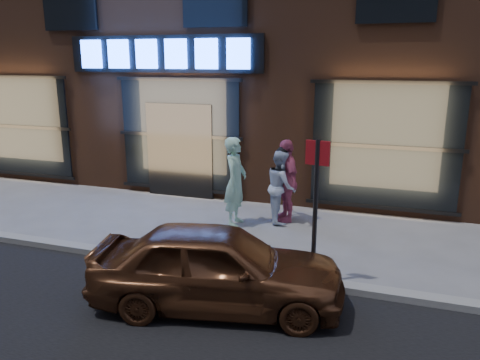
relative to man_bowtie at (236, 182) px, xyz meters
The scene contains 8 objects.
ground 3.26m from the man_bowtie, 131.18° to the right, with size 90.00×90.00×0.00m, color slate.
curb 3.24m from the man_bowtie, 131.18° to the right, with size 60.00×0.25×0.12m, color gray.
storefront_building 7.33m from the man_bowtie, 109.96° to the left, with size 30.20×8.28×10.30m.
man_bowtie is the anchor object (origin of this frame).
man_cap 1.02m from the man_bowtie, 28.17° to the left, with size 0.78×0.61×1.61m, color white.
passerby 1.12m from the man_bowtie, 30.43° to the left, with size 1.07×0.45×1.82m, color #C35076.
gold_sedan 3.50m from the man_bowtie, 75.34° to the right, with size 1.45×3.61×1.23m, color brown.
sign_post 3.09m from the man_bowtie, 47.31° to the right, with size 0.37×0.09×2.33m.
Camera 1 is at (5.18, -6.75, 3.49)m, focal length 35.00 mm.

